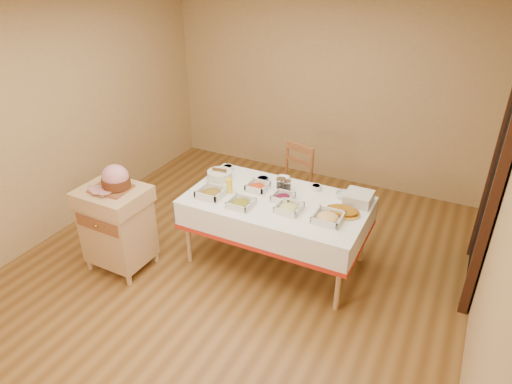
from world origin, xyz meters
TOP-DOWN VIEW (x-y plane):
  - room_shell at (0.00, 0.00)m, footprint 5.00×5.00m
  - doorway at (2.20, 0.90)m, footprint 0.09×1.10m
  - dining_table at (0.30, 0.30)m, footprint 1.82×1.02m
  - butcher_cart at (-1.11, -0.50)m, footprint 0.66×0.55m
  - dining_chair at (0.11, 1.15)m, footprint 0.52×0.51m
  - ham_on_board at (-1.07, -0.47)m, footprint 0.39×0.37m
  - serving_dish_a at (-0.33, 0.07)m, footprint 0.26×0.26m
  - serving_dish_b at (0.04, 0.03)m, footprint 0.23×0.23m
  - serving_dish_c at (0.49, 0.16)m, footprint 0.24×0.24m
  - serving_dish_d at (0.89, 0.16)m, footprint 0.26×0.26m
  - serving_dish_e at (0.03, 0.41)m, footprint 0.22×0.21m
  - serving_dish_f at (0.36, 0.32)m, footprint 0.21×0.20m
  - small_bowl_left at (-0.47, 0.66)m, footprint 0.12×0.12m
  - small_bowl_mid at (0.01, 0.58)m, footprint 0.13×0.13m
  - small_bowl_right at (0.58, 0.67)m, footprint 0.11×0.11m
  - bowl_white_imported at (0.18, 0.72)m, footprint 0.16×0.16m
  - bowl_small_imported at (0.89, 0.65)m, footprint 0.21×0.21m
  - preserve_jar_left at (0.26, 0.50)m, footprint 0.10×0.10m
  - preserve_jar_right at (0.31, 0.52)m, footprint 0.09×0.09m
  - mustard_bottle at (-0.19, 0.21)m, footprint 0.06×0.06m
  - bread_basket at (-0.44, 0.43)m, footprint 0.27×0.27m
  - plate_stack at (1.05, 0.60)m, footprint 0.26×0.26m
  - brass_platter at (0.97, 0.34)m, footprint 0.33×0.24m

SIDE VIEW (x-z plane):
  - dining_chair at x=0.11m, z-range 0.01..0.98m
  - butcher_cart at x=-1.11m, z-range 0.06..0.98m
  - dining_table at x=0.30m, z-range 0.22..0.98m
  - bowl_white_imported at x=0.18m, z-range 0.76..0.79m
  - brass_platter at x=0.97m, z-range 0.76..0.80m
  - bowl_small_imported at x=0.89m, z-range 0.76..0.81m
  - small_bowl_right at x=0.58m, z-range 0.76..0.82m
  - small_bowl_mid at x=0.01m, z-range 0.76..0.82m
  - serving_dish_f at x=0.36m, z-range 0.74..0.84m
  - serving_dish_b at x=0.04m, z-range 0.74..0.84m
  - serving_dish_c at x=0.49m, z-range 0.74..0.84m
  - serving_dish_e at x=0.03m, z-range 0.74..0.84m
  - small_bowl_left at x=-0.47m, z-range 0.76..0.82m
  - serving_dish_d at x=0.89m, z-range 0.74..0.84m
  - serving_dish_a at x=-0.33m, z-range 0.74..0.85m
  - preserve_jar_right at x=0.31m, z-range 0.75..0.87m
  - bread_basket at x=-0.44m, z-range 0.75..0.87m
  - plate_stack at x=1.05m, z-range 0.76..0.87m
  - preserve_jar_left at x=0.26m, z-range 0.75..0.89m
  - mustard_bottle at x=-0.19m, z-range 0.75..0.94m
  - ham_on_board at x=-1.07m, z-range 0.90..1.15m
  - doorway at x=2.20m, z-range 0.01..2.21m
  - room_shell at x=0.00m, z-range -1.20..3.80m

